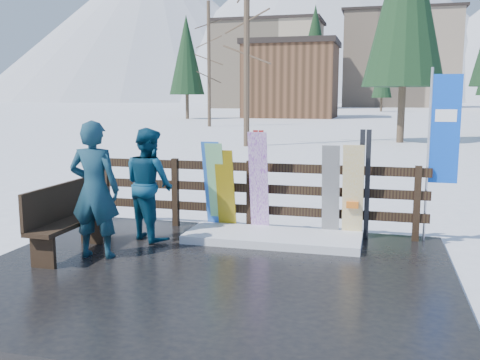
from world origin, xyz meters
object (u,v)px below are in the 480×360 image
(snowboard_1, at_px, (217,187))
(snowboard_5, at_px, (353,193))
(snowboard_3, at_px, (259,183))
(bench, at_px, (63,218))
(snowboard_0, at_px, (213,186))
(snowboard_2, at_px, (226,191))
(rental_flag, at_px, (441,136))
(snowboard_4, at_px, (331,192))
(person_back, at_px, (149,184))
(person_front, at_px, (95,190))

(snowboard_1, bearing_deg, snowboard_5, 0.00)
(snowboard_3, bearing_deg, bench, -143.07)
(bench, xyz_separation_m, snowboard_0, (1.61, 1.78, 0.22))
(snowboard_2, distance_m, snowboard_5, 2.01)
(snowboard_2, relative_size, rental_flag, 0.53)
(snowboard_0, xyz_separation_m, rental_flag, (3.45, 0.27, 0.87))
(snowboard_4, xyz_separation_m, person_back, (-2.69, -0.70, 0.13))
(snowboard_0, relative_size, snowboard_5, 1.02)
(snowboard_0, bearing_deg, snowboard_1, 0.00)
(snowboard_3, bearing_deg, snowboard_1, 180.00)
(snowboard_2, relative_size, snowboard_4, 0.93)
(rental_flag, bearing_deg, snowboard_1, -175.45)
(person_back, bearing_deg, snowboard_0, -106.20)
(snowboard_1, height_order, person_front, person_front)
(snowboard_2, xyz_separation_m, snowboard_3, (0.55, -0.00, 0.15))
(snowboard_4, bearing_deg, snowboard_0, -180.00)
(bench, height_order, snowboard_1, snowboard_1)
(snowboard_0, height_order, snowboard_3, snowboard_3)
(bench, relative_size, snowboard_5, 1.00)
(snowboard_5, bearing_deg, snowboard_3, -180.00)
(bench, relative_size, snowboard_1, 1.00)
(snowboard_5, relative_size, rental_flag, 0.57)
(snowboard_5, distance_m, person_back, 3.10)
(bench, height_order, person_back, person_back)
(bench, height_order, snowboard_2, snowboard_2)
(snowboard_4, height_order, person_front, person_front)
(snowboard_0, xyz_separation_m, person_back, (-0.81, -0.70, 0.12))
(snowboard_5, distance_m, rental_flag, 1.54)
(bench, distance_m, rental_flag, 5.56)
(rental_flag, distance_m, person_back, 4.43)
(snowboard_1, bearing_deg, snowboard_0, 180.00)
(bench, height_order, rental_flag, rental_flag)
(snowboard_1, height_order, person_back, person_back)
(snowboard_3, height_order, person_back, person_back)
(person_back, bearing_deg, snowboard_4, -132.46)
(person_back, bearing_deg, person_front, 107.05)
(snowboard_3, relative_size, snowboard_4, 1.12)
(bench, xyz_separation_m, person_back, (0.80, 1.08, 0.34))
(snowboard_0, xyz_separation_m, snowboard_4, (1.88, 0.00, -0.01))
(snowboard_0, distance_m, snowboard_1, 0.06)
(bench, bearing_deg, snowboard_1, 46.83)
(snowboard_1, bearing_deg, snowboard_3, -0.00)
(snowboard_3, distance_m, snowboard_5, 1.46)
(snowboard_2, height_order, person_back, person_back)
(snowboard_2, height_order, snowboard_5, snowboard_5)
(snowboard_3, xyz_separation_m, snowboard_5, (1.46, 0.00, -0.08))
(snowboard_4, xyz_separation_m, rental_flag, (1.57, 0.27, 0.88))
(snowboard_2, height_order, rental_flag, rental_flag)
(person_front, bearing_deg, snowboard_3, -142.63)
(snowboard_0, distance_m, person_front, 2.10)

